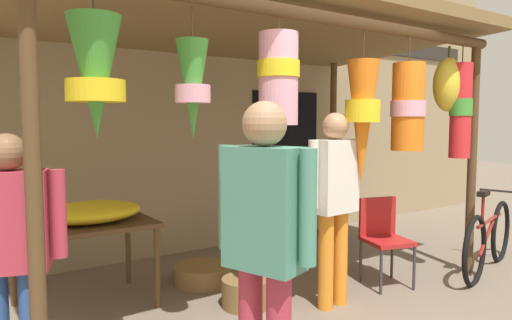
# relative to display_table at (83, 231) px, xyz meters

# --- Properties ---
(ground_plane) EXTENTS (30.00, 30.00, 0.00)m
(ground_plane) POSITION_rel_display_table_xyz_m (1.64, -1.14, -0.66)
(ground_plane) COLOR #756656
(shop_facade) EXTENTS (11.82, 0.29, 4.49)m
(shop_facade) POSITION_rel_display_table_xyz_m (1.65, 1.18, 1.59)
(shop_facade) COLOR #9E8966
(shop_facade) RESTS_ON ground_plane
(market_stall_canopy) EXTENTS (4.68, 2.58, 2.63)m
(market_stall_canopy) POSITION_rel_display_table_xyz_m (1.55, -0.51, 1.64)
(market_stall_canopy) COLOR brown
(market_stall_canopy) RESTS_ON ground_plane
(display_table) EXTENTS (1.11, 0.84, 0.74)m
(display_table) POSITION_rel_display_table_xyz_m (0.00, 0.00, 0.00)
(display_table) COLOR brown
(display_table) RESTS_ON ground_plane
(flower_heap_on_table) EXTENTS (0.83, 0.58, 0.18)m
(flower_heap_on_table) POSITION_rel_display_table_xyz_m (0.08, -0.06, 0.17)
(flower_heap_on_table) COLOR yellow
(flower_heap_on_table) RESTS_ON display_table
(folding_chair) EXTENTS (0.50, 0.50, 0.84)m
(folding_chair) POSITION_rel_display_table_xyz_m (2.57, -1.05, -0.16)
(folding_chair) COLOR #AD1E1E
(folding_chair) RESTS_ON ground_plane
(wicker_basket_by_table) EXTENTS (0.42, 0.42, 0.24)m
(wicker_basket_by_table) POSITION_rel_display_table_xyz_m (1.15, -0.77, -0.54)
(wicker_basket_by_table) COLOR brown
(wicker_basket_by_table) RESTS_ON ground_plane
(wicker_basket_spare) EXTENTS (0.55, 0.55, 0.19)m
(wicker_basket_spare) POSITION_rel_display_table_xyz_m (1.10, -0.07, -0.57)
(wicker_basket_spare) COLOR olive
(wicker_basket_spare) RESTS_ON ground_plane
(parked_bicycle) EXTENTS (1.70, 0.59, 0.92)m
(parked_bicycle) POSITION_rel_display_table_xyz_m (3.79, -1.44, -0.31)
(parked_bicycle) COLOR black
(parked_bicycle) RESTS_ON ground_plane
(vendor_in_orange) EXTENTS (0.34, 0.56, 1.70)m
(vendor_in_orange) POSITION_rel_display_table_xyz_m (0.38, -2.13, 0.35)
(vendor_in_orange) COLOR #B23347
(vendor_in_orange) RESTS_ON ground_plane
(customer_foreground) EXTENTS (0.57, 0.34, 1.53)m
(customer_foreground) POSITION_rel_display_table_xyz_m (-0.67, -1.15, 0.23)
(customer_foreground) COLOR #2D5193
(customer_foreground) RESTS_ON ground_plane
(shopper_by_bananas) EXTENTS (0.59, 0.25, 1.67)m
(shopper_by_bananas) POSITION_rel_display_table_xyz_m (1.77, -1.19, 0.32)
(shopper_by_bananas) COLOR orange
(shopper_by_bananas) RESTS_ON ground_plane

